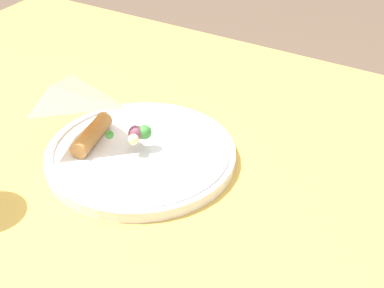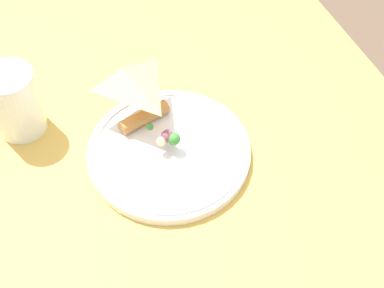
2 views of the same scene
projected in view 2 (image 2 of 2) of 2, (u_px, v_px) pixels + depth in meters
dining_table at (201, 217)px, 1.00m from camera, size 1.30×0.79×0.77m
plate_pizza at (168, 149)px, 0.95m from camera, size 0.26×0.26×0.05m
milk_glass at (15, 103)px, 0.95m from camera, size 0.08×0.08×0.12m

